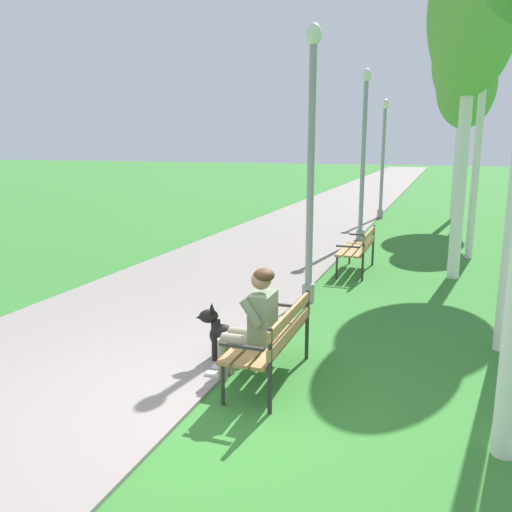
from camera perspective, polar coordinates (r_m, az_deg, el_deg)
The scene contains 12 objects.
ground_plane at distance 5.32m, azimuth -5.07°, elevation -16.04°, with size 120.00×120.00×0.00m, color #33752D.
paved_path at distance 28.64m, azimuth 11.73°, elevation 6.85°, with size 3.81×60.00×0.04m, color gray.
park_bench_near at distance 5.66m, azimuth 1.98°, elevation -8.52°, with size 0.55×1.50×0.85m.
park_bench_mid at distance 10.59m, azimuth 11.04°, elevation 1.01°, with size 0.55×1.50×0.85m.
person_seated_on_near_bench at distance 5.59m, azimuth -0.31°, elevation -6.94°, with size 0.74×0.49×1.25m.
dog_black at distance 6.24m, azimuth -2.88°, elevation -9.00°, with size 0.76×0.49×0.71m.
lamp_post_near at distance 8.23m, azimuth 5.93°, elevation 9.74°, with size 0.24×0.24×4.21m.
lamp_post_mid at distance 13.83m, azimuth 11.47°, elevation 10.65°, with size 0.24×0.24×4.29m.
lamp_post_far at distance 18.34m, azimuth 13.49°, elevation 10.24°, with size 0.24×0.24×3.90m.
birch_tree_third at distance 10.64m, azimuth 22.34°, elevation 22.79°, with size 1.54×1.49×6.13m.
birch_tree_fifth at distance 16.10m, azimuth 21.70°, elevation 16.70°, with size 1.58×1.41×5.28m.
birch_tree_sixth at distance 18.81m, azimuth 21.49°, elevation 18.68°, with size 1.95×1.89×6.35m.
Camera 1 is at (2.01, -4.24, 2.50)m, focal length 37.18 mm.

